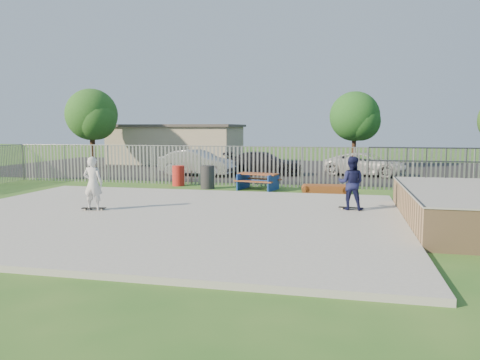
% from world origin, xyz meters
% --- Properties ---
extents(ground, '(120.00, 120.00, 0.00)m').
position_xyz_m(ground, '(0.00, 0.00, 0.00)').
color(ground, '#2D6322').
rests_on(ground, ground).
extents(concrete_slab, '(15.00, 12.00, 0.15)m').
position_xyz_m(concrete_slab, '(0.00, 0.00, 0.07)').
color(concrete_slab, '#A4A49F').
rests_on(concrete_slab, ground).
extents(quarter_pipe, '(5.50, 7.05, 2.19)m').
position_xyz_m(quarter_pipe, '(9.50, 1.04, 0.56)').
color(quarter_pipe, tan).
rests_on(quarter_pipe, ground).
extents(fence, '(26.04, 16.02, 2.00)m').
position_xyz_m(fence, '(1.00, 4.59, 1.00)').
color(fence, gray).
rests_on(fence, ground).
extents(picnic_table, '(2.14, 1.88, 0.79)m').
position_xyz_m(picnic_table, '(1.67, 7.76, 0.40)').
color(picnic_table, brown).
rests_on(picnic_table, ground).
extents(funbox, '(1.88, 1.08, 0.36)m').
position_xyz_m(funbox, '(4.86, 7.28, 0.18)').
color(funbox, brown).
rests_on(funbox, ground).
extents(trash_bin_red, '(0.61, 0.61, 1.02)m').
position_xyz_m(trash_bin_red, '(-2.55, 8.37, 0.51)').
color(trash_bin_red, red).
rests_on(trash_bin_red, ground).
extents(trash_bin_grey, '(0.67, 0.67, 1.12)m').
position_xyz_m(trash_bin_grey, '(-0.79, 7.62, 0.56)').
color(trash_bin_grey, '#2A2A2D').
rests_on(trash_bin_grey, ground).
extents(parking_lot, '(40.00, 18.00, 0.02)m').
position_xyz_m(parking_lot, '(0.00, 19.00, 0.01)').
color(parking_lot, black).
rests_on(parking_lot, ground).
extents(car_silver, '(4.98, 2.48, 1.57)m').
position_xyz_m(car_silver, '(-3.11, 13.26, 0.80)').
color(car_silver, '#B4B4B9').
rests_on(car_silver, parking_lot).
extents(car_dark, '(4.98, 2.22, 1.42)m').
position_xyz_m(car_dark, '(0.73, 14.78, 0.73)').
color(car_dark, black).
rests_on(car_dark, parking_lot).
extents(car_white, '(5.44, 3.60, 1.39)m').
position_xyz_m(car_white, '(6.94, 15.47, 0.71)').
color(car_white, silver).
rests_on(car_white, parking_lot).
extents(building, '(10.40, 6.40, 3.20)m').
position_xyz_m(building, '(-8.00, 23.00, 1.61)').
color(building, '#BBB290').
rests_on(building, ground).
extents(tree_left, '(3.72, 3.72, 5.74)m').
position_xyz_m(tree_left, '(-12.33, 17.05, 3.86)').
color(tree_left, '#3D2818').
rests_on(tree_left, ground).
extents(tree_mid, '(3.60, 3.60, 5.56)m').
position_xyz_m(tree_mid, '(6.30, 21.32, 3.74)').
color(tree_mid, '#41281A').
rests_on(tree_mid, ground).
extents(skateboard_a, '(0.82, 0.30, 0.08)m').
position_xyz_m(skateboard_a, '(5.90, 2.26, 0.19)').
color(skateboard_a, black).
rests_on(skateboard_a, concrete_slab).
extents(skateboard_b, '(0.82, 0.37, 0.08)m').
position_xyz_m(skateboard_b, '(-2.62, 0.25, 0.19)').
color(skateboard_b, black).
rests_on(skateboard_b, concrete_slab).
extents(skater_navy, '(0.96, 0.79, 1.82)m').
position_xyz_m(skater_navy, '(5.90, 2.26, 1.06)').
color(skater_navy, '#14173F').
rests_on(skater_navy, concrete_slab).
extents(skater_white, '(0.68, 0.47, 1.82)m').
position_xyz_m(skater_white, '(-2.62, 0.25, 1.06)').
color(skater_white, silver).
rests_on(skater_white, concrete_slab).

